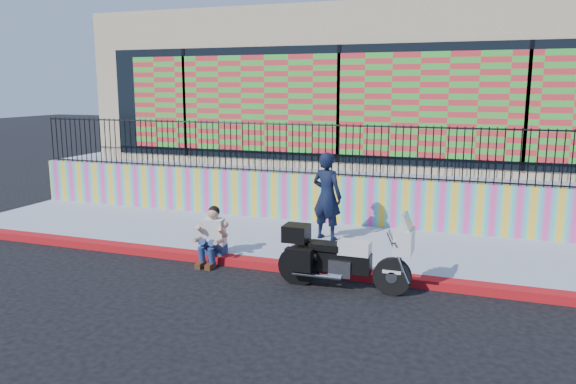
% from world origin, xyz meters
% --- Properties ---
extents(ground, '(90.00, 90.00, 0.00)m').
position_xyz_m(ground, '(0.00, 0.00, 0.00)').
color(ground, black).
rests_on(ground, ground).
extents(red_curb, '(16.00, 0.30, 0.15)m').
position_xyz_m(red_curb, '(0.00, 0.00, 0.07)').
color(red_curb, '#A80C1E').
rests_on(red_curb, ground).
extents(sidewalk, '(16.00, 3.00, 0.15)m').
position_xyz_m(sidewalk, '(0.00, 1.65, 0.07)').
color(sidewalk, '#97A1B6').
rests_on(sidewalk, ground).
extents(mural_wall, '(16.00, 0.20, 1.10)m').
position_xyz_m(mural_wall, '(0.00, 3.25, 0.70)').
color(mural_wall, '#EB3D97').
rests_on(mural_wall, sidewalk).
extents(metal_fence, '(15.80, 0.04, 1.20)m').
position_xyz_m(metal_fence, '(0.00, 3.25, 1.85)').
color(metal_fence, black).
rests_on(metal_fence, mural_wall).
extents(elevated_platform, '(16.00, 10.00, 1.25)m').
position_xyz_m(elevated_platform, '(0.00, 8.35, 0.62)').
color(elevated_platform, '#97A1B6').
rests_on(elevated_platform, ground).
extents(storefront_building, '(14.00, 8.06, 4.00)m').
position_xyz_m(storefront_building, '(0.00, 8.13, 3.25)').
color(storefront_building, tan).
rests_on(storefront_building, elevated_platform).
extents(police_motorcycle, '(2.18, 0.72, 1.35)m').
position_xyz_m(police_motorcycle, '(1.33, -0.56, 0.57)').
color(police_motorcycle, black).
rests_on(police_motorcycle, ground).
extents(police_officer, '(0.76, 0.60, 1.82)m').
position_xyz_m(police_officer, '(0.40, 1.79, 1.06)').
color(police_officer, black).
rests_on(police_officer, sidewalk).
extents(seated_man, '(0.54, 0.71, 1.06)m').
position_xyz_m(seated_man, '(-1.28, -0.13, 0.45)').
color(seated_man, navy).
rests_on(seated_man, ground).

